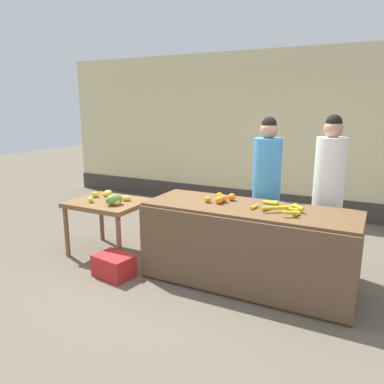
# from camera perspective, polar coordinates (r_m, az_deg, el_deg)

# --- Properties ---
(ground_plane) EXTENTS (24.00, 24.00, 0.00)m
(ground_plane) POSITION_cam_1_polar(r_m,az_deg,el_deg) (4.56, 2.05, -12.35)
(ground_plane) COLOR #665B4C
(market_wall_back) EXTENTS (9.39, 0.23, 2.94)m
(market_wall_back) POSITION_cam_1_polar(r_m,az_deg,el_deg) (7.10, 13.08, 8.55)
(market_wall_back) COLOR beige
(market_wall_back) RESTS_ON ground
(fruit_stall_counter) EXTENTS (2.28, 0.83, 0.89)m
(fruit_stall_counter) POSITION_cam_1_polar(r_m,az_deg,el_deg) (4.19, 8.49, -8.17)
(fruit_stall_counter) COLOR brown
(fruit_stall_counter) RESTS_ON ground
(side_table_wooden) EXTENTS (0.96, 0.79, 0.73)m
(side_table_wooden) POSITION_cam_1_polar(r_m,az_deg,el_deg) (5.07, -12.69, -2.35)
(side_table_wooden) COLOR brown
(side_table_wooden) RESTS_ON ground
(banana_bunch_pile) EXTENTS (0.54, 0.51, 0.07)m
(banana_bunch_pile) POSITION_cam_1_polar(r_m,az_deg,el_deg) (4.00, 13.22, -2.27)
(banana_bunch_pile) COLOR yellow
(banana_bunch_pile) RESTS_ON fruit_stall_counter
(orange_pile) EXTENTS (0.29, 0.29, 0.09)m
(orange_pile) POSITION_cam_1_polar(r_m,az_deg,el_deg) (4.22, 4.49, -0.94)
(orange_pile) COLOR orange
(orange_pile) RESTS_ON fruit_stall_counter
(mango_papaya_pile) EXTENTS (0.66, 0.59, 0.14)m
(mango_papaya_pile) POSITION_cam_1_polar(r_m,az_deg,el_deg) (4.93, -12.12, -0.98)
(mango_papaya_pile) COLOR #E0C947
(mango_papaya_pile) RESTS_ON side_table_wooden
(vendor_woman_blue_shirt) EXTENTS (0.34, 0.34, 1.83)m
(vendor_woman_blue_shirt) POSITION_cam_1_polar(r_m,az_deg,el_deg) (4.66, 11.26, 0.04)
(vendor_woman_blue_shirt) COLOR #33333D
(vendor_woman_blue_shirt) RESTS_ON ground
(vendor_woman_white_shirt) EXTENTS (0.34, 0.34, 1.86)m
(vendor_woman_white_shirt) POSITION_cam_1_polar(r_m,az_deg,el_deg) (4.57, 20.05, -0.55)
(vendor_woman_white_shirt) COLOR #33333D
(vendor_woman_white_shirt) RESTS_ON ground
(produce_crate) EXTENTS (0.48, 0.38, 0.26)m
(produce_crate) POSITION_cam_1_polar(r_m,az_deg,el_deg) (4.53, -11.85, -10.98)
(produce_crate) COLOR red
(produce_crate) RESTS_ON ground
(produce_sack) EXTENTS (0.32, 0.38, 0.52)m
(produce_sack) POSITION_cam_1_polar(r_m,az_deg,el_deg) (5.44, -0.87, -5.10)
(produce_sack) COLOR maroon
(produce_sack) RESTS_ON ground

